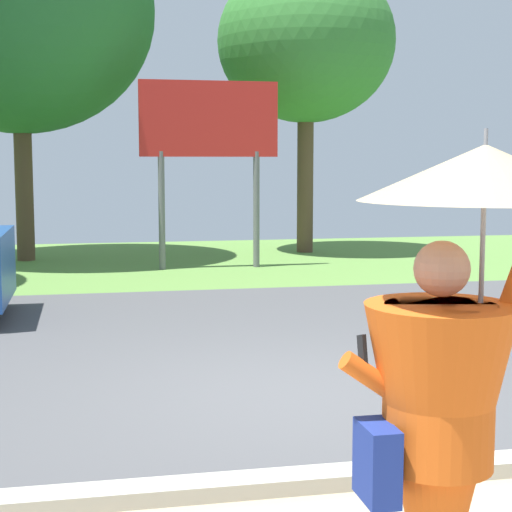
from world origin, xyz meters
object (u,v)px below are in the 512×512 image
object	(u,v)px
roadside_billboard	(209,133)
tree_center_back	(306,42)
tree_right_mid	(18,10)
monk_pedestrian	(448,392)

from	to	relation	value
roadside_billboard	tree_center_back	size ratio (longest dim) A/B	0.55
tree_center_back	roadside_billboard	bearing A→B (deg)	-136.30
tree_center_back	tree_right_mid	xyz separation A→B (m)	(-6.00, -0.38, 0.41)
roadside_billboard	tree_right_mid	bearing A→B (deg)	150.17
monk_pedestrian	tree_center_back	size ratio (longest dim) A/B	0.33
tree_right_mid	roadside_billboard	bearing A→B (deg)	-29.83
monk_pedestrian	tree_center_back	bearing A→B (deg)	75.98
roadside_billboard	tree_right_mid	xyz separation A→B (m)	(-3.50, 2.01, 2.45)
tree_right_mid	monk_pedestrian	bearing A→B (deg)	-79.74
monk_pedestrian	roadside_billboard	distance (m)	12.51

